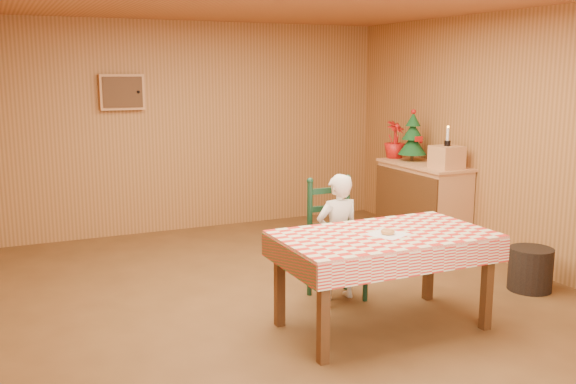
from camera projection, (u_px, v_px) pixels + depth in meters
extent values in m
plane|color=brown|center=(297.00, 302.00, 5.64)|extent=(6.00, 6.00, 0.00)
cube|color=#AA733D|center=(195.00, 127.00, 8.07)|extent=(5.00, 0.10, 2.60)
cube|color=#AA733D|center=(523.00, 142.00, 6.42)|extent=(0.10, 6.00, 2.60)
cube|color=tan|center=(122.00, 92.00, 7.57)|extent=(0.52, 0.08, 0.42)
cube|color=#512F15|center=(123.00, 92.00, 7.53)|extent=(0.46, 0.02, 0.36)
sphere|color=black|center=(138.00, 92.00, 7.59)|extent=(0.04, 0.04, 0.04)
cube|color=#512F15|center=(384.00, 239.00, 4.95)|extent=(1.60, 0.90, 0.06)
cube|color=#512F15|center=(323.00, 316.00, 4.40)|extent=(0.07, 0.07, 0.69)
cube|color=#512F15|center=(487.00, 287.00, 4.99)|extent=(0.07, 0.07, 0.69)
cube|color=#512F15|center=(280.00, 284.00, 5.06)|extent=(0.07, 0.07, 0.69)
cube|color=#512F15|center=(429.00, 262.00, 5.65)|extent=(0.07, 0.07, 0.69)
cube|color=red|center=(384.00, 234.00, 4.95)|extent=(1.64, 0.94, 0.02)
cube|color=red|center=(420.00, 263.00, 4.54)|extent=(1.64, 0.02, 0.18)
cube|color=red|center=(353.00, 233.00, 5.38)|extent=(1.64, 0.02, 0.18)
cube|color=#265326|center=(288.00, 260.00, 4.63)|extent=(0.02, 0.94, 0.18)
cube|color=#265326|center=(468.00, 235.00, 5.30)|extent=(0.02, 0.94, 0.18)
cube|color=black|center=(337.00, 251.00, 5.66)|extent=(0.44, 0.40, 0.04)
cylinder|color=black|center=(327.00, 285.00, 5.47)|extent=(0.04, 0.04, 0.41)
cylinder|color=black|center=(365.00, 279.00, 5.63)|extent=(0.04, 0.04, 0.41)
cylinder|color=black|center=(309.00, 273.00, 5.77)|extent=(0.04, 0.04, 0.41)
cylinder|color=black|center=(346.00, 268.00, 5.93)|extent=(0.04, 0.04, 0.41)
cylinder|color=black|center=(310.00, 214.00, 5.67)|extent=(0.05, 0.05, 0.60)
sphere|color=black|center=(310.00, 181.00, 5.62)|extent=(0.06, 0.06, 0.06)
cylinder|color=black|center=(347.00, 210.00, 5.83)|extent=(0.05, 0.05, 0.60)
sphere|color=black|center=(348.00, 178.00, 5.77)|extent=(0.06, 0.06, 0.06)
cube|color=black|center=(329.00, 225.00, 5.77)|extent=(0.38, 0.03, 0.05)
cube|color=black|center=(329.00, 208.00, 5.74)|extent=(0.38, 0.03, 0.05)
cube|color=black|center=(329.00, 190.00, 5.71)|extent=(0.38, 0.03, 0.05)
imported|color=silver|center=(338.00, 237.00, 5.63)|extent=(0.41, 0.27, 1.12)
cube|color=white|center=(388.00, 234.00, 4.90)|extent=(0.34, 0.34, 0.00)
torus|color=#CB8C49|center=(388.00, 232.00, 4.90)|extent=(0.12, 0.12, 0.04)
cube|color=tan|center=(423.00, 204.00, 7.58)|extent=(0.50, 1.20, 0.90)
cube|color=tan|center=(424.00, 165.00, 7.50)|extent=(0.54, 1.24, 0.03)
cube|color=#512F15|center=(404.00, 206.00, 7.48)|extent=(0.02, 1.20, 0.80)
cube|color=tan|center=(447.00, 157.00, 7.11)|extent=(0.31, 0.31, 0.25)
cylinder|color=#512F15|center=(412.00, 158.00, 7.71)|extent=(0.04, 0.04, 0.08)
cone|color=#0D3A18|center=(412.00, 144.00, 7.68)|extent=(0.34, 0.34, 0.24)
cone|color=#0D3A18|center=(413.00, 131.00, 7.65)|extent=(0.26, 0.26, 0.20)
cone|color=#0D3A18|center=(413.00, 119.00, 7.62)|extent=(0.18, 0.18, 0.16)
sphere|color=#B11410|center=(414.00, 112.00, 7.61)|extent=(0.06, 0.06, 0.06)
cube|color=#B11410|center=(419.00, 139.00, 7.52)|extent=(0.10, 0.02, 0.06)
sphere|color=#B11410|center=(421.00, 142.00, 7.65)|extent=(0.04, 0.04, 0.04)
sphere|color=#B11410|center=(405.00, 136.00, 7.68)|extent=(0.04, 0.04, 0.04)
sphere|color=#B11410|center=(411.00, 127.00, 7.74)|extent=(0.04, 0.04, 0.04)
imported|color=#B11410|center=(395.00, 140.00, 7.92)|extent=(0.33, 0.33, 0.46)
cylinder|color=black|center=(447.00, 143.00, 7.08)|extent=(0.07, 0.07, 0.06)
cylinder|color=white|center=(448.00, 134.00, 7.07)|extent=(0.03, 0.03, 0.14)
sphere|color=orange|center=(448.00, 127.00, 7.05)|extent=(0.02, 0.02, 0.02)
cylinder|color=black|center=(530.00, 269.00, 5.92)|extent=(0.51, 0.51, 0.40)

